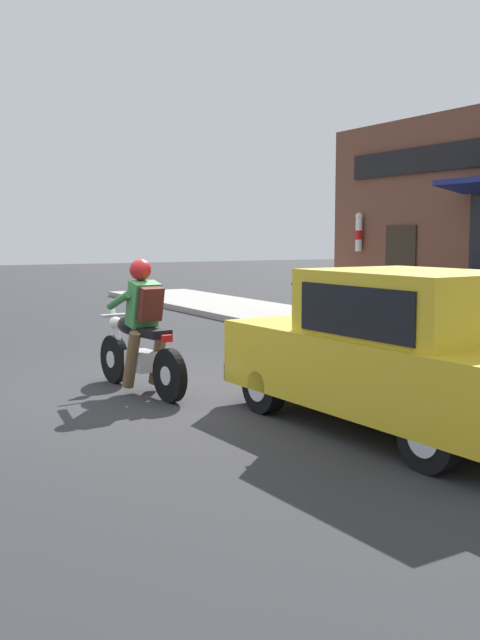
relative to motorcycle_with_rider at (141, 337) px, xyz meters
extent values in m
plane|color=#2B2B2D|center=(0.22, -0.01, -0.68)|extent=(80.00, 80.00, 0.00)
cube|color=#9E9B93|center=(5.62, 2.99, -0.61)|extent=(2.60, 22.00, 0.14)
cube|color=#2D2319|center=(6.90, 3.34, 0.37)|extent=(0.04, 0.90, 2.10)
cylinder|color=white|center=(6.82, 4.62, 1.22)|extent=(0.14, 0.14, 0.70)
cylinder|color=red|center=(6.82, 4.62, 1.22)|extent=(0.15, 0.15, 0.20)
sphere|color=silver|center=(6.82, 4.62, 1.62)|extent=(0.16, 0.16, 0.16)
cylinder|color=black|center=(-0.09, 0.72, -0.37)|extent=(0.18, 0.63, 0.62)
cylinder|color=silver|center=(-0.09, 0.72, -0.37)|extent=(0.15, 0.23, 0.22)
cylinder|color=black|center=(0.08, -0.67, -0.37)|extent=(0.18, 0.63, 0.62)
cylinder|color=silver|center=(0.08, -0.67, -0.37)|extent=(0.15, 0.23, 0.22)
cube|color=silver|center=(0.00, -0.03, -0.29)|extent=(0.33, 0.43, 0.24)
ellipsoid|color=black|center=(-0.03, 0.22, 0.12)|extent=(0.36, 0.55, 0.24)
cube|color=black|center=(0.03, -0.26, 0.08)|extent=(0.33, 0.59, 0.10)
cylinder|color=silver|center=(-0.08, 0.62, -0.05)|extent=(0.11, 0.33, 0.68)
cylinder|color=silver|center=(-0.07, 0.50, 0.23)|extent=(0.56, 0.11, 0.04)
sphere|color=silver|center=(-0.09, 0.67, 0.11)|extent=(0.16, 0.16, 0.16)
cylinder|color=silver|center=(0.21, -0.41, -0.39)|extent=(0.15, 0.56, 0.08)
cube|color=red|center=(0.08, -0.62, 0.05)|extent=(0.13, 0.07, 0.08)
cylinder|color=brown|center=(-0.17, -0.12, -0.25)|extent=(0.18, 0.36, 0.71)
cylinder|color=brown|center=(0.19, -0.08, -0.25)|extent=(0.18, 0.36, 0.71)
cube|color=#387F42|center=(0.01, -0.08, 0.40)|extent=(0.38, 0.37, 0.57)
cylinder|color=#387F42|center=(-0.22, 0.13, 0.44)|extent=(0.16, 0.53, 0.26)
cylinder|color=#387F42|center=(0.18, 0.19, 0.44)|extent=(0.16, 0.53, 0.26)
sphere|color=#A51919|center=(0.00, -0.02, 0.81)|extent=(0.26, 0.26, 0.26)
cube|color=#4C1E19|center=(0.03, -0.24, 0.42)|extent=(0.31, 0.27, 0.42)
cylinder|color=black|center=(0.76, -1.63, -0.38)|extent=(0.22, 0.61, 0.60)
cylinder|color=silver|center=(0.76, -1.63, -0.38)|extent=(0.22, 0.34, 0.33)
cylinder|color=black|center=(2.20, -1.55, -0.38)|extent=(0.22, 0.61, 0.60)
cylinder|color=silver|center=(2.20, -1.55, -0.38)|extent=(0.22, 0.34, 0.33)
cylinder|color=black|center=(0.91, -4.03, -0.38)|extent=(0.22, 0.61, 0.60)
cylinder|color=silver|center=(0.91, -4.03, -0.38)|extent=(0.22, 0.34, 0.33)
cube|color=gold|center=(1.56, -2.79, -0.08)|extent=(1.86, 3.79, 0.70)
cube|color=gold|center=(1.57, -3.04, 0.56)|extent=(1.55, 1.98, 0.66)
cube|color=black|center=(1.52, -2.17, 0.51)|extent=(1.34, 0.43, 0.51)
cube|color=black|center=(0.85, -3.08, 0.54)|extent=(0.12, 1.52, 0.46)
cube|color=black|center=(2.30, -2.99, 0.54)|extent=(0.12, 1.52, 0.46)
cube|color=silver|center=(0.94, -0.96, 0.04)|extent=(0.24, 0.05, 0.14)
cube|color=silver|center=(1.95, -0.90, 0.04)|extent=(0.24, 0.05, 0.14)
cube|color=#28282B|center=(1.44, -0.96, -0.33)|extent=(1.61, 0.22, 0.20)
cylinder|color=#23512D|center=(6.15, 2.02, -0.09)|extent=(0.52, 0.52, 0.90)
cylinder|color=black|center=(6.15, 2.02, 0.40)|extent=(0.56, 0.56, 0.08)
cylinder|color=red|center=(6.01, 4.88, -0.46)|extent=(0.24, 0.24, 0.16)
cylinder|color=red|center=(6.01, 4.88, -0.09)|extent=(0.18, 0.18, 0.58)
sphere|color=red|center=(6.01, 4.88, 0.24)|extent=(0.20, 0.20, 0.20)
cylinder|color=red|center=(5.88, 4.88, -0.04)|extent=(0.10, 0.08, 0.08)
cylinder|color=red|center=(6.14, 4.88, -0.04)|extent=(0.10, 0.08, 0.08)
camera|label=1|loc=(-3.23, -8.43, 1.23)|focal=42.00mm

